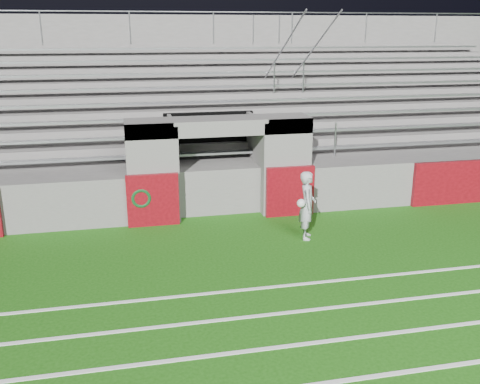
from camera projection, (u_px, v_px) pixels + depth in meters
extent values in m
plane|color=#18500D|center=(249.00, 267.00, 11.25)|extent=(90.00, 90.00, 0.00)
cube|color=white|center=(291.00, 346.00, 8.44)|extent=(28.00, 0.09, 0.01)
cube|color=white|center=(274.00, 314.00, 9.38)|extent=(28.00, 0.09, 0.01)
cube|color=white|center=(260.00, 288.00, 10.31)|extent=(28.00, 0.09, 0.01)
cube|color=#5E5C59|center=(150.00, 171.00, 13.78)|extent=(1.20, 1.00, 2.60)
cube|color=#5E5C59|center=(284.00, 163.00, 14.50)|extent=(1.20, 1.00, 2.60)
cube|color=black|center=(209.00, 155.00, 15.75)|extent=(2.60, 0.20, 2.50)
cube|color=#5E5C59|center=(174.00, 166.00, 14.49)|extent=(0.10, 2.20, 2.50)
cube|color=#5E5C59|center=(256.00, 161.00, 14.95)|extent=(0.10, 2.20, 2.50)
cube|color=#5E5C59|center=(219.00, 126.00, 13.82)|extent=(4.80, 1.00, 0.40)
cube|color=#5E5C59|center=(199.00, 143.00, 17.78)|extent=(26.00, 8.00, 0.20)
cube|color=#5E5C59|center=(200.00, 162.00, 17.97)|extent=(26.00, 8.00, 1.05)
cube|color=#56070E|center=(153.00, 200.00, 13.44)|extent=(1.30, 0.15, 1.35)
cube|color=#56070E|center=(290.00, 191.00, 14.17)|extent=(1.30, 0.15, 1.35)
cube|color=#56070E|center=(449.00, 183.00, 15.13)|extent=(2.20, 0.15, 1.25)
cube|color=#979A9F|center=(213.00, 153.00, 14.96)|extent=(23.00, 0.28, 0.06)
cube|color=#5E5C59|center=(209.00, 148.00, 15.76)|extent=(24.00, 0.75, 0.38)
cube|color=#979A9F|center=(209.00, 135.00, 15.55)|extent=(23.00, 0.28, 0.06)
cube|color=#5E5C59|center=(205.00, 137.00, 16.41)|extent=(24.00, 0.75, 0.76)
cube|color=#979A9F|center=(205.00, 118.00, 16.14)|extent=(23.00, 0.28, 0.06)
cube|color=#5E5C59|center=(201.00, 126.00, 17.05)|extent=(24.00, 0.75, 1.14)
cube|color=#979A9F|center=(201.00, 102.00, 16.73)|extent=(23.00, 0.28, 0.06)
cube|color=#5E5C59|center=(198.00, 117.00, 17.70)|extent=(24.00, 0.75, 1.52)
cube|color=#979A9F|center=(198.00, 87.00, 17.32)|extent=(23.00, 0.28, 0.06)
cube|color=#5E5C59|center=(195.00, 108.00, 18.34)|extent=(24.00, 0.75, 1.90)
cube|color=#979A9F|center=(194.00, 73.00, 17.91)|extent=(23.00, 0.28, 0.06)
cube|color=#5E5C59|center=(192.00, 100.00, 18.99)|extent=(24.00, 0.75, 2.28)
cube|color=#979A9F|center=(191.00, 61.00, 18.50)|extent=(23.00, 0.28, 0.06)
cube|color=#5E5C59|center=(189.00, 92.00, 19.63)|extent=(24.00, 0.75, 2.66)
cube|color=#979A9F|center=(188.00, 48.00, 19.09)|extent=(23.00, 0.28, 0.06)
cube|color=#5E5C59|center=(187.00, 88.00, 20.25)|extent=(26.00, 0.60, 5.29)
cylinder|color=#A5A8AD|center=(302.00, 141.00, 15.12)|extent=(0.05, 0.05, 1.00)
cylinder|color=#A5A8AD|center=(274.00, 78.00, 17.48)|extent=(0.05, 0.05, 1.00)
cylinder|color=#A5A8AD|center=(253.00, 29.00, 19.84)|extent=(0.05, 0.05, 1.00)
cylinder|color=#A5A8AD|center=(275.00, 62.00, 17.33)|extent=(0.05, 6.02, 3.08)
cylinder|color=#A5A8AD|center=(335.00, 140.00, 15.32)|extent=(0.05, 0.05, 1.00)
cylinder|color=#A5A8AD|center=(303.00, 77.00, 17.68)|extent=(0.05, 0.05, 1.00)
cylinder|color=#A5A8AD|center=(279.00, 29.00, 20.04)|extent=(0.05, 0.05, 1.00)
cylinder|color=#A5A8AD|center=(304.00, 62.00, 17.53)|extent=(0.05, 6.02, 3.08)
cylinder|color=#A5A8AD|center=(41.00, 28.00, 18.32)|extent=(0.05, 0.05, 1.10)
cylinder|color=#A5A8AD|center=(130.00, 28.00, 18.92)|extent=(0.05, 0.05, 1.10)
cylinder|color=#A5A8AD|center=(213.00, 28.00, 19.52)|extent=(0.05, 0.05, 1.10)
cylinder|color=#A5A8AD|center=(292.00, 28.00, 20.13)|extent=(0.05, 0.05, 1.10)
cylinder|color=#A5A8AD|center=(366.00, 28.00, 20.73)|extent=(0.05, 0.05, 1.10)
cylinder|color=#A5A8AD|center=(436.00, 28.00, 21.33)|extent=(0.05, 0.05, 1.10)
cylinder|color=#A5A8AD|center=(186.00, 12.00, 19.16)|extent=(24.00, 0.05, 0.05)
imported|color=#A2A5AB|center=(307.00, 205.00, 12.58)|extent=(0.55, 0.69, 1.64)
sphere|color=white|center=(301.00, 203.00, 12.32)|extent=(0.20, 0.20, 0.20)
torus|color=#0C3C0C|center=(141.00, 200.00, 13.39)|extent=(0.57, 0.11, 0.57)
torus|color=#0C3E19|center=(141.00, 198.00, 13.32)|extent=(0.51, 0.10, 0.51)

